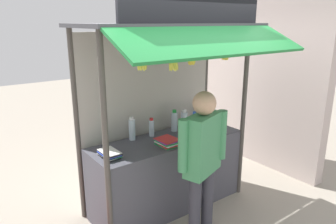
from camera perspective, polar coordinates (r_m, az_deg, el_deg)
name	(u,v)px	position (r m, az deg, el deg)	size (l,w,h in m)	color
ground_plane	(168,204)	(4.34, 0.00, -16.22)	(20.00, 20.00, 0.00)	#9E9384
stall_counter	(168,173)	(4.12, 0.00, -10.84)	(1.97, 0.66, 0.91)	#4C4C56
stall_structure	(164,84)	(3.80, -0.66, 4.99)	(2.17, 1.47, 2.64)	#4C4742
water_bottle_left	(194,122)	(4.22, 4.76, -1.75)	(0.07, 0.07, 0.26)	silver
water_bottle_center	(203,117)	(4.41, 6.35, -0.82)	(0.08, 0.08, 0.29)	silver
water_bottle_mid_left	(132,129)	(3.90, -6.50, -3.09)	(0.08, 0.08, 0.29)	silver
water_bottle_far_left	(152,128)	(4.01, -2.98, -2.83)	(0.07, 0.07, 0.24)	silver
water_bottle_mid_right	(184,121)	(4.16, 2.93, -1.68)	(0.08, 0.08, 0.30)	silver
water_bottle_back_left	(174,121)	(4.17, 1.15, -1.67)	(0.08, 0.08, 0.29)	silver
magazine_stack_far_right	(168,142)	(3.74, -0.03, -5.40)	(0.25, 0.28, 0.08)	green
magazine_stack_front_left	(110,154)	(3.48, -10.46, -7.42)	(0.20, 0.29, 0.07)	black
magazine_stack_front_right	(203,134)	(4.08, 6.22, -3.98)	(0.23, 0.25, 0.03)	white
banana_bunch_leftmost	(192,58)	(3.35, 4.28, 9.62)	(0.11, 0.10, 0.29)	#332D23
banana_bunch_rightmost	(142,62)	(2.99, -4.70, 9.00)	(0.11, 0.11, 0.30)	#332D23
banana_bunch_inner_left	(173,62)	(3.20, 0.99, 8.91)	(0.11, 0.11, 0.33)	#332D23
banana_bunch_inner_right	(225,54)	(3.69, 10.22, 10.29)	(0.11, 0.10, 0.28)	#332D23
vendor_person	(203,154)	(3.30, 6.26, -7.55)	(0.63, 0.34, 1.66)	#383842
neighbour_wall	(260,66)	(5.41, 16.18, 7.93)	(0.20, 2.40, 3.23)	beige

